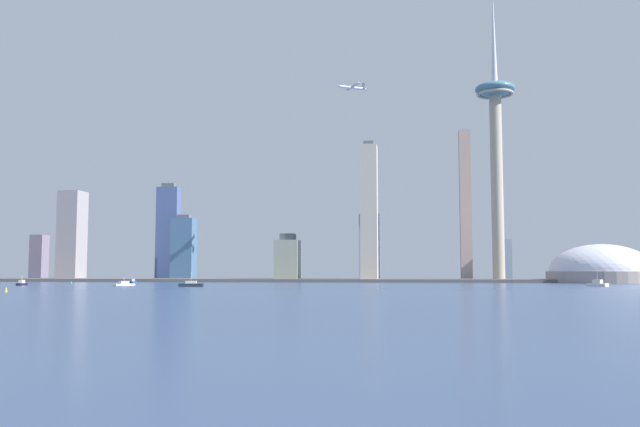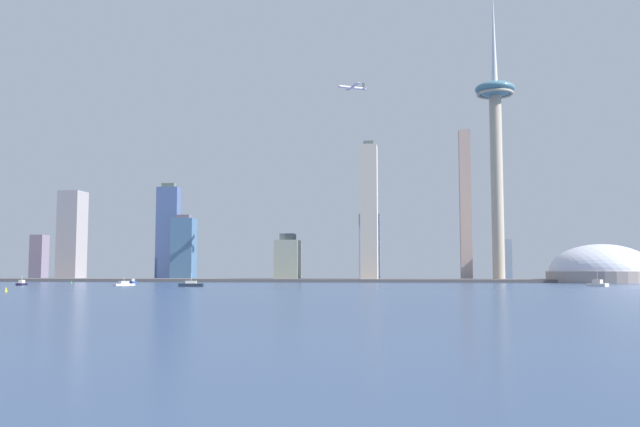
{
  "view_description": "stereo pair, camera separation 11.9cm",
  "coord_description": "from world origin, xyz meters",
  "px_view_note": "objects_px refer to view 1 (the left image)",
  "views": [
    {
      "loc": [
        144.31,
        -194.35,
        10.91
      ],
      "look_at": [
        43.87,
        523.29,
        73.07
      ],
      "focal_mm": 38.09,
      "sensor_mm": 36.0,
      "label": 1
    },
    {
      "loc": [
        144.43,
        -194.33,
        10.91
      ],
      "look_at": [
        43.87,
        523.29,
        73.07
      ],
      "focal_mm": 38.09,
      "sensor_mm": 36.0,
      "label": 2
    }
  ],
  "objects_px": {
    "boat_4": "(132,282)",
    "boat_1": "(124,284)",
    "skyscraper_3": "(288,260)",
    "boat_0": "(22,283)",
    "skyscraper_8": "(503,260)",
    "channel_buoy_0": "(71,282)",
    "boat_3": "(598,284)",
    "skyscraper_0": "(369,212)",
    "skyscraper_1": "(72,236)",
    "skyscraper_7": "(465,205)",
    "stadium_dome": "(601,272)",
    "airplane": "(352,87)",
    "channel_buoy_1": "(6,289)",
    "skyscraper_4": "(184,249)",
    "skyscraper_2": "(168,233)",
    "skyscraper_6": "(39,257)",
    "boat_2": "(191,285)",
    "observation_tower": "(496,132)",
    "skyscraper_5": "(370,248)"
  },
  "relations": [
    {
      "from": "boat_4",
      "to": "boat_1",
      "type": "bearing_deg",
      "value": -29.93
    },
    {
      "from": "skyscraper_3",
      "to": "boat_0",
      "type": "bearing_deg",
      "value": -125.6
    },
    {
      "from": "skyscraper_8",
      "to": "boat_1",
      "type": "xyz_separation_m",
      "value": [
        -327.16,
        -290.99,
        -22.32
      ]
    },
    {
      "from": "boat_0",
      "to": "channel_buoy_0",
      "type": "height_order",
      "value": "boat_0"
    },
    {
      "from": "skyscraper_3",
      "to": "boat_3",
      "type": "distance_m",
      "value": 345.22
    },
    {
      "from": "skyscraper_0",
      "to": "skyscraper_1",
      "type": "relative_size",
      "value": 1.42
    },
    {
      "from": "skyscraper_7",
      "to": "boat_1",
      "type": "relative_size",
      "value": 9.85
    },
    {
      "from": "boat_4",
      "to": "channel_buoy_0",
      "type": "xyz_separation_m",
      "value": [
        -65.04,
        14.58,
        -0.33
      ]
    },
    {
      "from": "stadium_dome",
      "to": "boat_1",
      "type": "distance_m",
      "value": 456.37
    },
    {
      "from": "airplane",
      "to": "skyscraper_0",
      "type": "bearing_deg",
      "value": -177.7
    },
    {
      "from": "channel_buoy_1",
      "to": "boat_1",
      "type": "bearing_deg",
      "value": 92.49
    },
    {
      "from": "skyscraper_4",
      "to": "skyscraper_7",
      "type": "relative_size",
      "value": 0.43
    },
    {
      "from": "skyscraper_1",
      "to": "boat_3",
      "type": "relative_size",
      "value": 7.3
    },
    {
      "from": "boat_0",
      "to": "channel_buoy_1",
      "type": "distance_m",
      "value": 183.07
    },
    {
      "from": "skyscraper_2",
      "to": "boat_3",
      "type": "height_order",
      "value": "skyscraper_2"
    },
    {
      "from": "skyscraper_6",
      "to": "boat_2",
      "type": "bearing_deg",
      "value": -47.11
    },
    {
      "from": "boat_3",
      "to": "boat_1",
      "type": "bearing_deg",
      "value": 48.72
    },
    {
      "from": "boat_3",
      "to": "channel_buoy_0",
      "type": "distance_m",
      "value": 449.43
    },
    {
      "from": "boat_1",
      "to": "skyscraper_7",
      "type": "bearing_deg",
      "value": 165.58
    },
    {
      "from": "stadium_dome",
      "to": "skyscraper_8",
      "type": "bearing_deg",
      "value": 132.35
    },
    {
      "from": "skyscraper_1",
      "to": "skyscraper_4",
      "type": "relative_size",
      "value": 1.37
    },
    {
      "from": "skyscraper_2",
      "to": "channel_buoy_0",
      "type": "relative_size",
      "value": 43.28
    },
    {
      "from": "boat_2",
      "to": "channel_buoy_0",
      "type": "height_order",
      "value": "boat_2"
    },
    {
      "from": "skyscraper_2",
      "to": "skyscraper_7",
      "type": "height_order",
      "value": "skyscraper_7"
    },
    {
      "from": "skyscraper_3",
      "to": "boat_0",
      "type": "height_order",
      "value": "skyscraper_3"
    },
    {
      "from": "boat_0",
      "to": "observation_tower",
      "type": "bearing_deg",
      "value": -64.8
    },
    {
      "from": "stadium_dome",
      "to": "channel_buoy_0",
      "type": "xyz_separation_m",
      "value": [
        -495.12,
        -123.35,
        -8.68
      ]
    },
    {
      "from": "skyscraper_8",
      "to": "skyscraper_4",
      "type": "bearing_deg",
      "value": -175.02
    },
    {
      "from": "skyscraper_8",
      "to": "boat_3",
      "type": "height_order",
      "value": "skyscraper_8"
    },
    {
      "from": "skyscraper_1",
      "to": "skyscraper_8",
      "type": "relative_size",
      "value": 2.25
    },
    {
      "from": "skyscraper_2",
      "to": "skyscraper_6",
      "type": "relative_size",
      "value": 2.05
    },
    {
      "from": "skyscraper_2",
      "to": "skyscraper_8",
      "type": "height_order",
      "value": "skyscraper_2"
    },
    {
      "from": "boat_4",
      "to": "channel_buoy_1",
      "type": "distance_m",
      "value": 230.36
    },
    {
      "from": "channel_buoy_0",
      "to": "boat_1",
      "type": "bearing_deg",
      "value": -42.03
    },
    {
      "from": "channel_buoy_0",
      "to": "skyscraper_6",
      "type": "bearing_deg",
      "value": 125.97
    },
    {
      "from": "channel_buoy_0",
      "to": "skyscraper_0",
      "type": "bearing_deg",
      "value": 27.22
    },
    {
      "from": "observation_tower",
      "to": "channel_buoy_0",
      "type": "distance_m",
      "value": 456.43
    },
    {
      "from": "skyscraper_7",
      "to": "skyscraper_8",
      "type": "distance_m",
      "value": 78.93
    },
    {
      "from": "observation_tower",
      "to": "skyscraper_8",
      "type": "distance_m",
      "value": 150.84
    },
    {
      "from": "skyscraper_6",
      "to": "airplane",
      "type": "xyz_separation_m",
      "value": [
        418.96,
        -110.41,
        178.86
      ]
    },
    {
      "from": "boat_3",
      "to": "skyscraper_5",
      "type": "bearing_deg",
      "value": -7.18
    },
    {
      "from": "skyscraper_4",
      "to": "skyscraper_8",
      "type": "xyz_separation_m",
      "value": [
        369.76,
        32.19,
        -13.88
      ]
    },
    {
      "from": "skyscraper_0",
      "to": "channel_buoy_0",
      "type": "height_order",
      "value": "skyscraper_0"
    },
    {
      "from": "skyscraper_0",
      "to": "channel_buoy_0",
      "type": "distance_m",
      "value": 305.57
    },
    {
      "from": "observation_tower",
      "to": "channel_buoy_1",
      "type": "relative_size",
      "value": 115.28
    },
    {
      "from": "channel_buoy_0",
      "to": "airplane",
      "type": "xyz_separation_m",
      "value": [
        247.52,
        125.84,
        206.68
      ]
    },
    {
      "from": "skyscraper_5",
      "to": "airplane",
      "type": "relative_size",
      "value": 2.5
    },
    {
      "from": "observation_tower",
      "to": "skyscraper_7",
      "type": "distance_m",
      "value": 108.84
    },
    {
      "from": "skyscraper_3",
      "to": "skyscraper_6",
      "type": "relative_size",
      "value": 0.9
    },
    {
      "from": "channel_buoy_1",
      "to": "airplane",
      "type": "bearing_deg",
      "value": 67.19
    }
  ]
}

